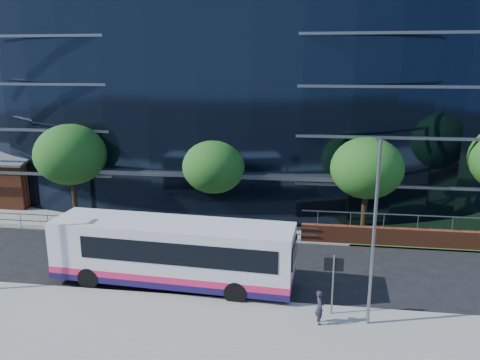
% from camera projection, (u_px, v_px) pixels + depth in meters
% --- Properties ---
extents(ground, '(200.00, 200.00, 0.00)m').
position_uv_depth(ground, '(237.00, 293.00, 23.09)').
color(ground, black).
rests_on(ground, ground).
extents(pavement_near, '(80.00, 8.00, 0.15)m').
position_uv_depth(pavement_near, '(218.00, 351.00, 18.27)').
color(pavement_near, gray).
rests_on(pavement_near, ground).
extents(kerb, '(80.00, 0.25, 0.16)m').
position_uv_depth(kerb, '(234.00, 301.00, 22.11)').
color(kerb, gray).
rests_on(kerb, ground).
extents(yellow_line_outer, '(80.00, 0.08, 0.01)m').
position_uv_depth(yellow_line_outer, '(235.00, 300.00, 22.32)').
color(yellow_line_outer, gold).
rests_on(yellow_line_outer, ground).
extents(yellow_line_inner, '(80.00, 0.08, 0.01)m').
position_uv_depth(yellow_line_inner, '(235.00, 299.00, 22.47)').
color(yellow_line_inner, gold).
rests_on(yellow_line_inner, ground).
extents(far_forecourt, '(50.00, 8.00, 0.10)m').
position_uv_depth(far_forecourt, '(179.00, 216.00, 34.47)').
color(far_forecourt, gray).
rests_on(far_forecourt, ground).
extents(glass_office, '(44.00, 23.10, 16.00)m').
position_uv_depth(glass_office, '(227.00, 98.00, 41.71)').
color(glass_office, black).
rests_on(glass_office, ground).
extents(guard_railings, '(24.00, 0.05, 1.10)m').
position_uv_depth(guard_railings, '(133.00, 223.00, 30.72)').
color(guard_railings, slate).
rests_on(guard_railings, ground).
extents(street_sign, '(0.85, 0.09, 2.80)m').
position_uv_depth(street_sign, '(333.00, 272.00, 20.43)').
color(street_sign, slate).
rests_on(street_sign, pavement_near).
extents(tree_far_a, '(4.95, 4.95, 6.98)m').
position_uv_depth(tree_far_a, '(71.00, 155.00, 32.34)').
color(tree_far_a, black).
rests_on(tree_far_a, ground).
extents(tree_far_b, '(4.29, 4.29, 6.05)m').
position_uv_depth(tree_far_b, '(214.00, 167.00, 31.60)').
color(tree_far_b, black).
rests_on(tree_far_b, ground).
extents(tree_far_c, '(4.62, 4.62, 6.51)m').
position_uv_depth(tree_far_c, '(367.00, 168.00, 29.67)').
color(tree_far_c, black).
rests_on(tree_far_c, ground).
extents(tree_dist_e, '(4.62, 4.62, 6.51)m').
position_uv_depth(tree_dist_e, '(479.00, 118.00, 57.09)').
color(tree_dist_e, black).
rests_on(tree_dist_e, ground).
extents(streetlight_east, '(0.15, 0.77, 8.00)m').
position_uv_depth(streetlight_east, '(374.00, 229.00, 19.10)').
color(streetlight_east, slate).
rests_on(streetlight_east, pavement_near).
extents(city_bus, '(12.43, 3.58, 3.33)m').
position_uv_depth(city_bus, '(174.00, 252.00, 23.52)').
color(city_bus, silver).
rests_on(city_bus, ground).
extents(pedestrian, '(0.47, 0.62, 1.52)m').
position_uv_depth(pedestrian, '(320.00, 307.00, 19.93)').
color(pedestrian, '#281E2E').
rests_on(pedestrian, pavement_near).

